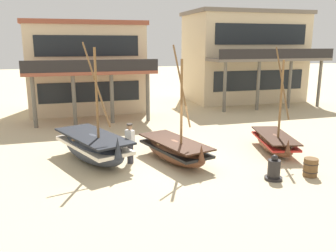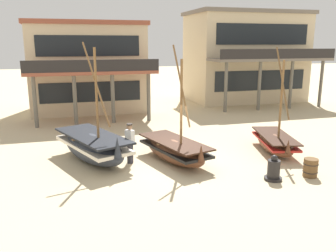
{
  "view_description": "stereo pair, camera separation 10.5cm",
  "coord_description": "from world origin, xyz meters",
  "px_view_note": "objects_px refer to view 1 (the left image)",
  "views": [
    {
      "loc": [
        -4.23,
        -13.23,
        4.91
      ],
      "look_at": [
        0.0,
        1.0,
        1.4
      ],
      "focal_mm": 37.68,
      "sensor_mm": 36.0,
      "label": 1
    },
    {
      "loc": [
        -4.13,
        -13.26,
        4.91
      ],
      "look_at": [
        0.0,
        1.0,
        1.4
      ],
      "focal_mm": 37.68,
      "sensor_mm": 36.0,
      "label": 2
    }
  ],
  "objects_px": {
    "fishing_boat_far_right": "(275,142)",
    "fishing_boat_centre_large": "(93,147)",
    "harbor_building_main": "(86,67)",
    "wooden_barrel": "(311,167)",
    "fishing_boat_near_left": "(175,150)",
    "fisherman_by_hull": "(130,144)",
    "capstan_winch": "(274,170)",
    "harbor_building_annex": "(244,57)"
  },
  "relations": [
    {
      "from": "fisherman_by_hull",
      "to": "harbor_building_main",
      "type": "bearing_deg",
      "value": 93.53
    },
    {
      "from": "fisherman_by_hull",
      "to": "harbor_building_main",
      "type": "xyz_separation_m",
      "value": [
        -0.79,
        12.79,
        2.37
      ]
    },
    {
      "from": "fishing_boat_centre_large",
      "to": "fishing_boat_far_right",
      "type": "distance_m",
      "value": 8.21
    },
    {
      "from": "fisherman_by_hull",
      "to": "fishing_boat_centre_large",
      "type": "bearing_deg",
      "value": 155.11
    },
    {
      "from": "wooden_barrel",
      "to": "fishing_boat_centre_large",
      "type": "bearing_deg",
      "value": 151.96
    },
    {
      "from": "fisherman_by_hull",
      "to": "harbor_building_main",
      "type": "height_order",
      "value": "harbor_building_main"
    },
    {
      "from": "fishing_boat_centre_large",
      "to": "fisherman_by_hull",
      "type": "bearing_deg",
      "value": -24.89
    },
    {
      "from": "capstan_winch",
      "to": "harbor_building_main",
      "type": "height_order",
      "value": "harbor_building_main"
    },
    {
      "from": "capstan_winch",
      "to": "fishing_boat_near_left",
      "type": "bearing_deg",
      "value": 133.84
    },
    {
      "from": "harbor_building_main",
      "to": "wooden_barrel",
      "type": "bearing_deg",
      "value": -66.6
    },
    {
      "from": "fishing_boat_far_right",
      "to": "harbor_building_annex",
      "type": "bearing_deg",
      "value": 67.43
    },
    {
      "from": "harbor_building_main",
      "to": "fishing_boat_far_right",
      "type": "bearing_deg",
      "value": -60.16
    },
    {
      "from": "fisherman_by_hull",
      "to": "wooden_barrel",
      "type": "bearing_deg",
      "value": -28.75
    },
    {
      "from": "fishing_boat_far_right",
      "to": "harbor_building_main",
      "type": "relative_size",
      "value": 0.57
    },
    {
      "from": "fishing_boat_near_left",
      "to": "fishing_boat_far_right",
      "type": "height_order",
      "value": "fishing_boat_near_left"
    },
    {
      "from": "fishing_boat_centre_large",
      "to": "wooden_barrel",
      "type": "xyz_separation_m",
      "value": [
        7.67,
        -4.09,
        -0.29
      ]
    },
    {
      "from": "fishing_boat_centre_large",
      "to": "fisherman_by_hull",
      "type": "distance_m",
      "value": 1.61
    },
    {
      "from": "fishing_boat_far_right",
      "to": "wooden_barrel",
      "type": "distance_m",
      "value": 3.18
    },
    {
      "from": "capstan_winch",
      "to": "harbor_building_annex",
      "type": "bearing_deg",
      "value": 65.39
    },
    {
      "from": "fishing_boat_near_left",
      "to": "fisherman_by_hull",
      "type": "distance_m",
      "value": 1.91
    },
    {
      "from": "wooden_barrel",
      "to": "harbor_building_main",
      "type": "xyz_separation_m",
      "value": [
        -7.01,
        16.2,
        2.85
      ]
    },
    {
      "from": "harbor_building_annex",
      "to": "fishing_boat_centre_large",
      "type": "bearing_deg",
      "value": -136.61
    },
    {
      "from": "fishing_boat_near_left",
      "to": "wooden_barrel",
      "type": "height_order",
      "value": "fishing_boat_near_left"
    },
    {
      "from": "fishing_boat_near_left",
      "to": "fisherman_by_hull",
      "type": "bearing_deg",
      "value": 169.82
    },
    {
      "from": "wooden_barrel",
      "to": "fishing_boat_near_left",
      "type": "bearing_deg",
      "value": 144.83
    },
    {
      "from": "fishing_boat_near_left",
      "to": "capstan_winch",
      "type": "distance_m",
      "value": 4.14
    },
    {
      "from": "fishing_boat_centre_large",
      "to": "harbor_building_annex",
      "type": "xyz_separation_m",
      "value": [
        14.08,
        13.31,
        3.1
      ]
    },
    {
      "from": "harbor_building_main",
      "to": "harbor_building_annex",
      "type": "height_order",
      "value": "harbor_building_annex"
    },
    {
      "from": "fishing_boat_near_left",
      "to": "fishing_boat_far_right",
      "type": "relative_size",
      "value": 1.02
    },
    {
      "from": "capstan_winch",
      "to": "harbor_building_main",
      "type": "relative_size",
      "value": 0.12
    },
    {
      "from": "fishing_boat_near_left",
      "to": "wooden_barrel",
      "type": "distance_m",
      "value": 5.36
    },
    {
      "from": "fishing_boat_far_right",
      "to": "fishing_boat_centre_large",
      "type": "bearing_deg",
      "value": 173.38
    },
    {
      "from": "fishing_boat_far_right",
      "to": "fisherman_by_hull",
      "type": "height_order",
      "value": "fishing_boat_far_right"
    },
    {
      "from": "fishing_boat_centre_large",
      "to": "wooden_barrel",
      "type": "height_order",
      "value": "fishing_boat_centre_large"
    },
    {
      "from": "fishing_boat_far_right",
      "to": "harbor_building_annex",
      "type": "relative_size",
      "value": 0.48
    },
    {
      "from": "fishing_boat_far_right",
      "to": "wooden_barrel",
      "type": "height_order",
      "value": "fishing_boat_far_right"
    },
    {
      "from": "fishing_boat_near_left",
      "to": "harbor_building_annex",
      "type": "distance_m",
      "value": 18.21
    },
    {
      "from": "harbor_building_main",
      "to": "harbor_building_annex",
      "type": "xyz_separation_m",
      "value": [
        13.42,
        1.19,
        0.55
      ]
    },
    {
      "from": "wooden_barrel",
      "to": "fisherman_by_hull",
      "type": "bearing_deg",
      "value": 151.25
    },
    {
      "from": "fishing_boat_near_left",
      "to": "capstan_winch",
      "type": "relative_size",
      "value": 5.07
    },
    {
      "from": "fisherman_by_hull",
      "to": "wooden_barrel",
      "type": "relative_size",
      "value": 2.41
    },
    {
      "from": "fishing_boat_near_left",
      "to": "harbor_building_main",
      "type": "xyz_separation_m",
      "value": [
        -2.64,
        13.12,
        2.69
      ]
    }
  ]
}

